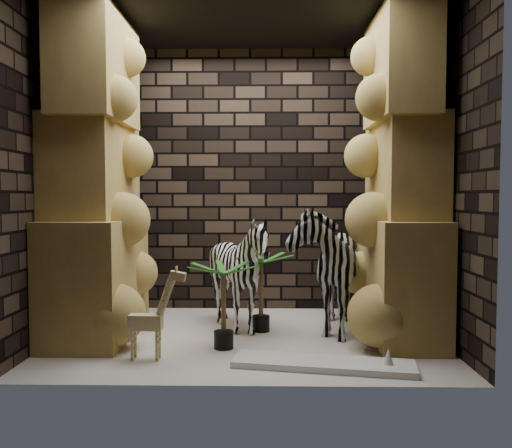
{
  "coord_description": "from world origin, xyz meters",
  "views": [
    {
      "loc": [
        0.17,
        -4.77,
        1.31
      ],
      "look_at": [
        0.09,
        0.15,
        1.05
      ],
      "focal_mm": 36.47,
      "sensor_mm": 36.0,
      "label": 1
    }
  ],
  "objects_px": {
    "palm_front": "(261,292)",
    "palm_back": "(224,305)",
    "zebra_left": "(239,279)",
    "zebra_right": "(325,257)",
    "giraffe_toy": "(146,312)",
    "surfboard": "(323,364)"
  },
  "relations": [
    {
      "from": "giraffe_toy",
      "to": "palm_back",
      "type": "height_order",
      "value": "giraffe_toy"
    },
    {
      "from": "palm_back",
      "to": "surfboard",
      "type": "bearing_deg",
      "value": -30.72
    },
    {
      "from": "zebra_left",
      "to": "palm_back",
      "type": "xyz_separation_m",
      "value": [
        -0.11,
        -0.58,
        -0.13
      ]
    },
    {
      "from": "zebra_left",
      "to": "giraffe_toy",
      "type": "relative_size",
      "value": 1.44
    },
    {
      "from": "giraffe_toy",
      "to": "surfboard",
      "type": "relative_size",
      "value": 0.56
    },
    {
      "from": "palm_back",
      "to": "palm_front",
      "type": "bearing_deg",
      "value": 61.45
    },
    {
      "from": "giraffe_toy",
      "to": "zebra_left",
      "type": "bearing_deg",
      "value": 54.55
    },
    {
      "from": "giraffe_toy",
      "to": "zebra_right",
      "type": "bearing_deg",
      "value": 35.79
    },
    {
      "from": "zebra_left",
      "to": "palm_back",
      "type": "bearing_deg",
      "value": -83.2
    },
    {
      "from": "palm_front",
      "to": "giraffe_toy",
      "type": "bearing_deg",
      "value": -135.34
    },
    {
      "from": "zebra_right",
      "to": "palm_front",
      "type": "relative_size",
      "value": 1.85
    },
    {
      "from": "zebra_right",
      "to": "palm_back",
      "type": "bearing_deg",
      "value": -135.18
    },
    {
      "from": "zebra_left",
      "to": "giraffe_toy",
      "type": "xyz_separation_m",
      "value": [
        -0.71,
        -0.91,
        -0.12
      ]
    },
    {
      "from": "palm_front",
      "to": "surfboard",
      "type": "relative_size",
      "value": 0.56
    },
    {
      "from": "zebra_right",
      "to": "giraffe_toy",
      "type": "distance_m",
      "value": 1.88
    },
    {
      "from": "palm_back",
      "to": "surfboard",
      "type": "distance_m",
      "value": 1.0
    },
    {
      "from": "giraffe_toy",
      "to": "palm_front",
      "type": "bearing_deg",
      "value": 47.15
    },
    {
      "from": "zebra_left",
      "to": "palm_back",
      "type": "distance_m",
      "value": 0.61
    },
    {
      "from": "palm_front",
      "to": "palm_back",
      "type": "relative_size",
      "value": 1.03
    },
    {
      "from": "zebra_left",
      "to": "zebra_right",
      "type": "bearing_deg",
      "value": 24.82
    },
    {
      "from": "zebra_left",
      "to": "surfboard",
      "type": "relative_size",
      "value": 0.8
    },
    {
      "from": "zebra_left",
      "to": "palm_back",
      "type": "height_order",
      "value": "zebra_left"
    }
  ]
}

